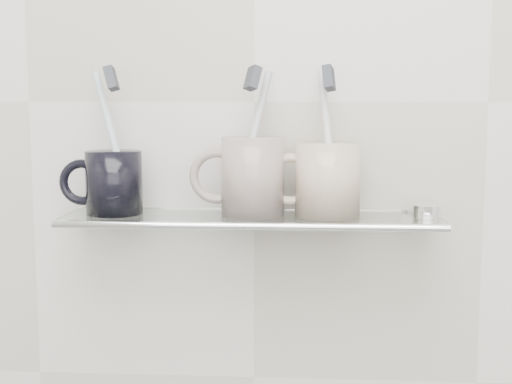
# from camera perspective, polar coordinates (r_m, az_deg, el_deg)

# --- Properties ---
(wall_back) EXTENTS (2.50, 0.00, 2.50)m
(wall_back) POSITION_cam_1_polar(r_m,az_deg,el_deg) (1.00, -0.16, 7.23)
(wall_back) COLOR silver
(wall_back) RESTS_ON ground
(shelf_glass) EXTENTS (0.50, 0.12, 0.01)m
(shelf_glass) POSITION_cam_1_polar(r_m,az_deg,el_deg) (0.95, -0.40, -2.14)
(shelf_glass) COLOR silver
(shelf_glass) RESTS_ON wall_back
(shelf_rail) EXTENTS (0.50, 0.01, 0.01)m
(shelf_rail) POSITION_cam_1_polar(r_m,az_deg,el_deg) (0.89, -0.65, -2.74)
(shelf_rail) COLOR silver
(shelf_rail) RESTS_ON shelf_glass
(bracket_left) EXTENTS (0.02, 0.03, 0.02)m
(bracket_left) POSITION_cam_1_polar(r_m,az_deg,el_deg) (1.03, -11.94, -2.13)
(bracket_left) COLOR silver
(bracket_left) RESTS_ON wall_back
(bracket_right) EXTENTS (0.02, 0.03, 0.02)m
(bracket_right) POSITION_cam_1_polar(r_m,az_deg,el_deg) (1.00, 11.83, -2.39)
(bracket_right) COLOR silver
(bracket_right) RESTS_ON wall_back
(mug_left) EXTENTS (0.08, 0.08, 0.08)m
(mug_left) POSITION_cam_1_polar(r_m,az_deg,el_deg) (0.98, -11.29, 0.74)
(mug_left) COLOR black
(mug_left) RESTS_ON shelf_glass
(mug_left_handle) EXTENTS (0.06, 0.01, 0.06)m
(mug_left_handle) POSITION_cam_1_polar(r_m,az_deg,el_deg) (0.99, -13.75, 0.76)
(mug_left_handle) COLOR black
(mug_left_handle) RESTS_ON mug_left
(toothbrush_left) EXTENTS (0.06, 0.05, 0.18)m
(toothbrush_left) POSITION_cam_1_polar(r_m,az_deg,el_deg) (0.97, -11.38, 4.18)
(toothbrush_left) COLOR silver
(toothbrush_left) RESTS_ON mug_left
(bristles_left) EXTENTS (0.02, 0.03, 0.04)m
(bristles_left) POSITION_cam_1_polar(r_m,az_deg,el_deg) (0.97, -11.50, 8.90)
(bristles_left) COLOR #363941
(bristles_left) RESTS_ON toothbrush_left
(mug_center) EXTENTS (0.10, 0.10, 0.10)m
(mug_center) POSITION_cam_1_polar(r_m,az_deg,el_deg) (0.95, -0.26, 1.25)
(mug_center) COLOR silver
(mug_center) RESTS_ON shelf_glass
(mug_center_handle) EXTENTS (0.07, 0.01, 0.07)m
(mug_center_handle) POSITION_cam_1_polar(r_m,az_deg,el_deg) (0.95, -3.15, 1.27)
(mug_center_handle) COLOR silver
(mug_center_handle) RESTS_ON mug_center
(toothbrush_center) EXTENTS (0.05, 0.07, 0.18)m
(toothbrush_center) POSITION_cam_1_polar(r_m,az_deg,el_deg) (0.94, -0.26, 4.22)
(toothbrush_center) COLOR #B0B5BC
(toothbrush_center) RESTS_ON mug_center
(bristles_center) EXTENTS (0.03, 0.03, 0.04)m
(bristles_center) POSITION_cam_1_polar(r_m,az_deg,el_deg) (0.94, -0.27, 9.10)
(bristles_center) COLOR #363941
(bristles_center) RESTS_ON toothbrush_center
(mug_right) EXTENTS (0.09, 0.09, 0.10)m
(mug_right) POSITION_cam_1_polar(r_m,az_deg,el_deg) (0.94, 5.74, 0.99)
(mug_right) COLOR beige
(mug_right) RESTS_ON shelf_glass
(mug_right_handle) EXTENTS (0.07, 0.01, 0.07)m
(mug_right_handle) POSITION_cam_1_polar(r_m,az_deg,el_deg) (0.94, 2.77, 1.01)
(mug_right_handle) COLOR beige
(mug_right_handle) RESTS_ON mug_right
(toothbrush_right) EXTENTS (0.03, 0.07, 0.18)m
(toothbrush_right) POSITION_cam_1_polar(r_m,az_deg,el_deg) (0.94, 5.79, 4.18)
(toothbrush_right) COLOR silver
(toothbrush_right) RESTS_ON mug_right
(bristles_right) EXTENTS (0.02, 0.03, 0.04)m
(bristles_right) POSITION_cam_1_polar(r_m,az_deg,el_deg) (0.94, 5.85, 9.06)
(bristles_right) COLOR #363941
(bristles_right) RESTS_ON toothbrush_right
(chrome_cap) EXTENTS (0.04, 0.04, 0.02)m
(chrome_cap) POSITION_cam_1_polar(r_m,az_deg,el_deg) (0.96, 13.52, -1.47)
(chrome_cap) COLOR silver
(chrome_cap) RESTS_ON shelf_glass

